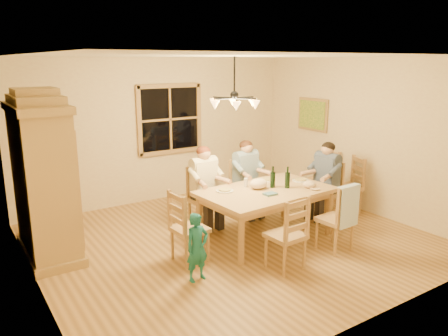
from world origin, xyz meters
TOP-DOWN VIEW (x-y plane):
  - floor at (0.00, 0.00)m, footprint 5.50×5.50m
  - ceiling at (0.00, 0.00)m, footprint 5.50×5.00m
  - wall_back at (0.00, 2.50)m, footprint 5.50×0.02m
  - wall_left at (-2.75, 0.00)m, footprint 0.02×5.00m
  - wall_right at (2.75, 0.00)m, footprint 0.02×5.00m
  - window at (0.20, 2.47)m, footprint 1.30×0.06m
  - painting at (2.71, 1.20)m, footprint 0.06×0.78m
  - chandelier at (-0.00, 0.00)m, footprint 0.77×0.68m
  - armoire at (-2.42, 0.99)m, footprint 0.66×1.40m
  - dining_table at (0.47, -0.17)m, footprint 2.03×1.32m
  - chair_far_left at (-0.08, 0.72)m, footprint 0.47×0.45m
  - chair_far_right at (0.79, 0.78)m, footprint 0.47×0.45m
  - chair_near_left at (0.04, -1.12)m, footprint 0.47×0.45m
  - chair_near_right at (1.02, -1.06)m, footprint 0.47×0.45m
  - chair_end_left at (-0.89, -0.26)m, footprint 0.45×0.47m
  - chair_end_right at (1.83, -0.08)m, footprint 0.45×0.47m
  - adult_woman at (-0.08, 0.72)m, footprint 0.41×0.44m
  - adult_plaid_man at (0.79, 0.78)m, footprint 0.41×0.44m
  - adult_slate_man at (1.83, -0.08)m, footprint 0.44×0.41m
  - towel at (1.03, -1.25)m, footprint 0.39×0.12m
  - wine_bottle_a at (0.63, -0.13)m, footprint 0.08×0.08m
  - wine_bottle_b at (0.80, -0.27)m, footprint 0.08×0.08m
  - plate_woman at (-0.10, 0.09)m, footprint 0.26×0.26m
  - plate_plaid at (0.80, 0.22)m, footprint 0.26×0.26m
  - plate_slate at (1.23, -0.09)m, footprint 0.26×0.26m
  - wine_glass_a at (0.30, 0.10)m, footprint 0.06×0.06m
  - wine_glass_b at (1.09, 0.03)m, footprint 0.06×0.06m
  - cap at (1.08, -0.46)m, footprint 0.20×0.20m
  - napkin at (0.35, -0.41)m, footprint 0.19×0.15m
  - cloth_bundle at (0.41, -0.07)m, footprint 0.28×0.22m
  - child at (-1.07, -0.77)m, footprint 0.33×0.24m
  - chair_spare_front at (2.45, -0.02)m, footprint 0.55×0.56m
  - chair_spare_back at (2.45, 0.57)m, footprint 0.46×0.48m

SIDE VIEW (x-z plane):
  - floor at x=0.00m, z-range 0.00..0.00m
  - chair_far_left at x=-0.08m, z-range -0.19..0.80m
  - chair_far_right at x=0.79m, z-range -0.19..0.80m
  - chair_near_left at x=0.04m, z-range -0.19..0.80m
  - chair_near_right at x=1.02m, z-range -0.19..0.80m
  - chair_end_left at x=-0.89m, z-range -0.19..0.80m
  - chair_end_right at x=1.83m, z-range -0.19..0.80m
  - chair_spare_front at x=2.45m, z-range -0.19..0.80m
  - chair_spare_back at x=2.45m, z-range -0.19..0.80m
  - child at x=-1.07m, z-range 0.00..0.86m
  - dining_table at x=0.47m, z-range 0.28..1.04m
  - towel at x=1.03m, z-range 0.41..0.99m
  - plate_woman at x=-0.10m, z-range 0.76..0.78m
  - plate_plaid at x=0.80m, z-range 0.76..0.78m
  - plate_slate at x=1.23m, z-range 0.76..0.78m
  - napkin at x=0.35m, z-range 0.76..0.79m
  - cap at x=1.08m, z-range 0.76..0.87m
  - wine_glass_a at x=0.30m, z-range 0.76..0.90m
  - wine_glass_b at x=1.09m, z-range 0.76..0.90m
  - cloth_bundle at x=0.41m, z-range 0.76..0.91m
  - adult_woman at x=-0.08m, z-range 0.40..1.28m
  - adult_plaid_man at x=0.79m, z-range 0.40..1.28m
  - adult_slate_man at x=1.83m, z-range 0.40..1.28m
  - wine_bottle_a at x=0.63m, z-range 0.76..1.09m
  - wine_bottle_b at x=0.80m, z-range 0.76..1.09m
  - armoire at x=-2.42m, z-range -0.09..2.21m
  - wall_back at x=0.00m, z-range 0.00..2.70m
  - wall_left at x=-2.75m, z-range 0.00..2.70m
  - wall_right at x=2.75m, z-range 0.00..2.70m
  - window at x=0.20m, z-range 0.90..2.20m
  - painting at x=2.71m, z-range 1.28..1.92m
  - chandelier at x=0.00m, z-range 1.72..2.43m
  - ceiling at x=0.00m, z-range 2.69..2.71m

